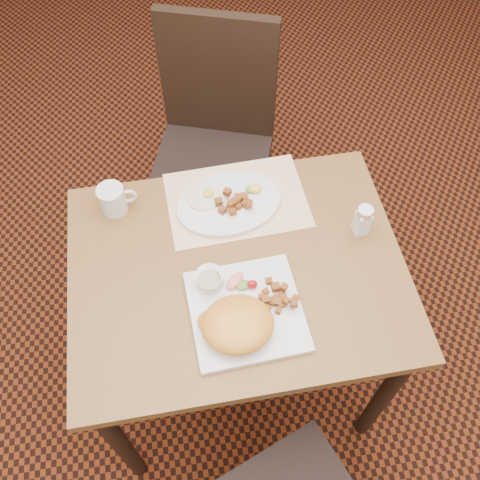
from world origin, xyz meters
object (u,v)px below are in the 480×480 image
object	(u,v)px
chair_far	(214,136)
plate_square	(246,311)
plate_oval	(229,203)
table	(238,287)
salt_shaker	(363,220)
coffee_mug	(113,199)

from	to	relation	value
chair_far	plate_square	xyz separation A→B (m)	(-0.03, -0.84, 0.22)
chair_far	plate_oval	world-z (taller)	chair_far
plate_square	table	bearing A→B (deg)	89.60
table	chair_far	distance (m)	0.71
table	salt_shaker	size ratio (longest dim) A/B	9.00
table	chair_far	size ratio (longest dim) A/B	0.93
plate_oval	chair_far	bearing A→B (deg)	87.59
table	coffee_mug	bearing A→B (deg)	140.60
plate_square	plate_oval	world-z (taller)	plate_oval
chair_far	plate_oval	xyz separation A→B (m)	(-0.02, -0.49, 0.22)
chair_far	salt_shaker	size ratio (longest dim) A/B	9.70
salt_shaker	coffee_mug	world-z (taller)	salt_shaker
table	chair_far	xyz separation A→B (m)	(0.03, 0.70, -0.10)
table	chair_far	world-z (taller)	chair_far
table	plate_square	xyz separation A→B (m)	(-0.00, -0.14, 0.12)
plate_square	salt_shaker	size ratio (longest dim) A/B	2.80
plate_square	salt_shaker	bearing A→B (deg)	28.46
table	plate_oval	bearing A→B (deg)	86.91
coffee_mug	plate_oval	bearing A→B (deg)	-8.13
salt_shaker	plate_oval	bearing A→B (deg)	156.41
plate_square	coffee_mug	bearing A→B (deg)	128.45
table	plate_oval	size ratio (longest dim) A/B	2.96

